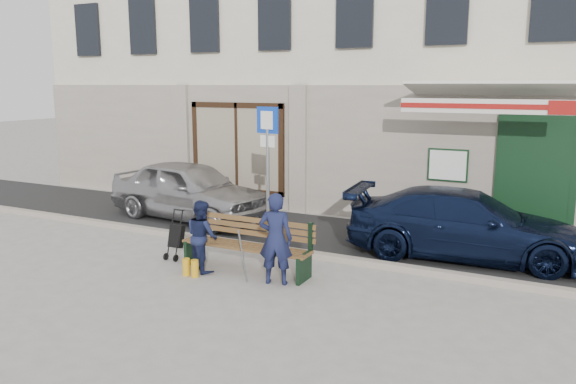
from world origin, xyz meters
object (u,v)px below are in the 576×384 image
Objects in this scene: car_silver at (190,190)px; woman at (202,236)px; car_navy at (466,224)px; stroller at (176,237)px; parking_sign at (268,153)px; bench at (244,245)px; man at (276,239)px.

woman is (2.51, -3.02, -0.09)m from car_silver.
car_silver is at bearing -22.51° from woman.
car_silver reaches higher than woman.
car_navy is at bearing -84.31° from car_silver.
car_navy is 4.89m from woman.
car_navy reaches higher than woman.
car_navy reaches higher than stroller.
car_silver is 3.21m from parking_sign.
bench is at bearing 122.25° from car_navy.
man is (0.80, -0.32, 0.30)m from bench.
woman is (-3.97, -2.86, -0.01)m from car_navy.
parking_sign reaches higher than woman.
stroller is at bearing 5.11° from woman.
man reaches higher than stroller.
parking_sign is at bearing -104.92° from car_silver.
woman is at bearing -87.70° from parking_sign.
woman is at bearing -24.23° from stroller.
man is (1.18, -1.90, -1.12)m from parking_sign.
bench is at bearing -2.80° from stroller.
parking_sign is 1.16× the size of bench.
bench is 2.61× the size of stroller.
man is 1.65× the size of stroller.
car_silver is at bearing 168.24° from parking_sign.
car_silver is 3.15m from stroller.
parking_sign is (2.77, -1.12, 1.17)m from car_silver.
bench is 0.75m from woman.
bench is 1.58× the size of man.
bench is at bearing -123.40° from car_silver.
car_silver is 3.34× the size of woman.
man is at bearing -47.79° from parking_sign.
woman is at bearing -133.23° from car_silver.
car_silver reaches higher than bench.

